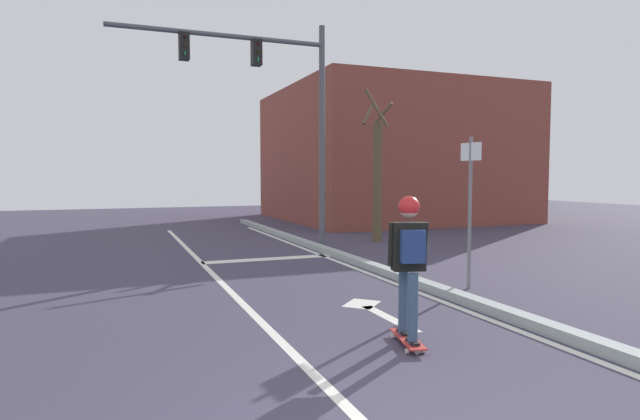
{
  "coord_description": "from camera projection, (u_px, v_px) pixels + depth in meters",
  "views": [
    {
      "loc": [
        -1.91,
        -3.0,
        1.92
      ],
      "look_at": [
        0.87,
        4.07,
        1.42
      ],
      "focal_mm": 29.42,
      "sensor_mm": 36.0,
      "label": 1
    }
  ],
  "objects": [
    {
      "name": "lane_line_center",
      "position": [
        225.0,
        286.0,
        9.13
      ],
      "size": [
        0.12,
        20.0,
        0.01
      ],
      "primitive_type": "cube",
      "color": "silver",
      "rests_on": "ground"
    },
    {
      "name": "lane_line_curbside",
      "position": [
        372.0,
        275.0,
        10.18
      ],
      "size": [
        0.12,
        20.0,
        0.01
      ],
      "primitive_type": "cube",
      "color": "silver",
      "rests_on": "ground"
    },
    {
      "name": "stop_bar",
      "position": [
        268.0,
        259.0,
        12.08
      ],
      "size": [
        3.02,
        0.4,
        0.01
      ],
      "primitive_type": "cube",
      "color": "silver",
      "rests_on": "ground"
    },
    {
      "name": "lane_arrow_stem",
      "position": [
        389.0,
        318.0,
        7.06
      ],
      "size": [
        0.16,
        1.4,
        0.01
      ],
      "primitive_type": "cube",
      "color": "silver",
      "rests_on": "ground"
    },
    {
      "name": "lane_arrow_head",
      "position": [
        362.0,
        304.0,
        7.85
      ],
      "size": [
        0.71,
        0.71,
        0.01
      ],
      "primitive_type": "cube",
      "rotation": [
        0.0,
        0.0,
        0.79
      ],
      "color": "silver",
      "rests_on": "ground"
    },
    {
      "name": "curb_strip",
      "position": [
        383.0,
        270.0,
        10.26
      ],
      "size": [
        0.24,
        24.0,
        0.14
      ],
      "primitive_type": "cube",
      "color": "#97A09C",
      "rests_on": "ground"
    },
    {
      "name": "skateboard",
      "position": [
        408.0,
        339.0,
        5.94
      ],
      "size": [
        0.38,
        0.83,
        0.08
      ],
      "color": "#B62D2B",
      "rests_on": "ground"
    },
    {
      "name": "skater",
      "position": [
        409.0,
        249.0,
        5.85
      ],
      "size": [
        0.44,
        0.61,
        1.61
      ],
      "color": "#38506F",
      "rests_on": "skateboard"
    },
    {
      "name": "traffic_signal_mast",
      "position": [
        271.0,
        90.0,
        13.4
      ],
      "size": [
        5.43,
        0.34,
        5.87
      ],
      "color": "#505259",
      "rests_on": "ground"
    },
    {
      "name": "street_sign_post",
      "position": [
        470.0,
        191.0,
        8.81
      ],
      "size": [
        0.09,
        0.44,
        2.57
      ],
      "color": "slate",
      "rests_on": "ground"
    },
    {
      "name": "roadside_tree",
      "position": [
        377.0,
        176.0,
        15.19
      ],
      "size": [
        0.95,
        0.96,
        4.38
      ],
      "color": "brown",
      "rests_on": "ground"
    },
    {
      "name": "building_block",
      "position": [
        389.0,
        156.0,
        23.35
      ],
      "size": [
        9.37,
        9.18,
        5.63
      ],
      "primitive_type": "cube",
      "color": "brown",
      "rests_on": "ground"
    }
  ]
}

